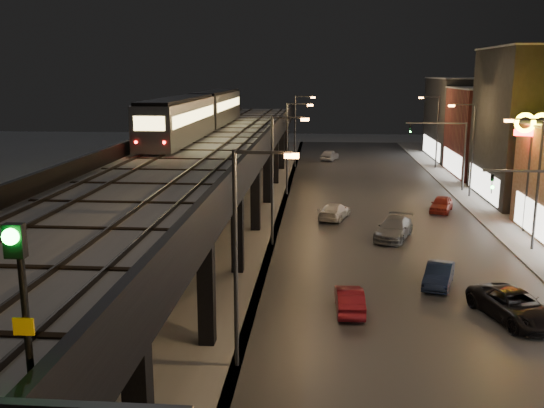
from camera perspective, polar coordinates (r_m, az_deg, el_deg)
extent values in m
cube|color=#46474D|center=(46.59, 10.53, -2.64)|extent=(17.00, 120.00, 0.06)
cube|color=#9FA1A8|center=(48.66, 22.34, -2.69)|extent=(4.00, 120.00, 0.14)
cube|color=#9FA1A8|center=(47.13, -6.03, -2.33)|extent=(11.00, 120.00, 0.06)
cube|color=black|center=(43.10, -6.93, 4.10)|extent=(9.00, 100.00, 1.00)
cube|color=black|center=(18.39, -24.06, -10.31)|extent=(8.00, 0.60, 0.50)
cube|color=black|center=(29.18, -20.74, -6.98)|extent=(0.70, 0.70, 5.30)
cube|color=black|center=(26.91, -6.20, -7.84)|extent=(0.70, 0.70, 5.30)
cube|color=black|center=(27.10, -14.04, -2.46)|extent=(8.00, 0.60, 0.50)
cube|color=black|center=(38.04, -14.38, -2.13)|extent=(0.70, 0.70, 5.30)
cube|color=black|center=(36.33, -3.27, -2.44)|extent=(0.70, 0.70, 5.30)
cube|color=black|center=(36.47, -9.09, 1.51)|extent=(8.00, 0.60, 0.50)
cube|color=black|center=(47.36, -10.51, 0.86)|extent=(0.70, 0.70, 5.30)
cube|color=black|center=(46.00, -1.57, 0.72)|extent=(0.70, 0.70, 5.30)
cube|color=black|center=(46.11, -6.17, 3.84)|extent=(8.00, 0.60, 0.50)
cube|color=black|center=(56.91, -7.91, 2.86)|extent=(0.70, 0.70, 5.30)
cube|color=black|center=(55.78, -0.46, 2.78)|extent=(0.70, 0.70, 5.30)
cube|color=black|center=(55.87, -4.26, 5.35)|extent=(8.00, 0.60, 0.50)
cube|color=black|center=(66.60, -6.06, 4.27)|extent=(0.70, 0.70, 5.30)
cube|color=black|center=(65.63, 0.32, 4.22)|extent=(0.70, 0.70, 5.30)
cube|color=black|center=(65.71, -2.92, 6.41)|extent=(8.00, 0.60, 0.50)
cube|color=black|center=(76.36, -4.68, 5.33)|extent=(0.70, 0.70, 5.30)
cube|color=black|center=(75.52, 0.89, 5.29)|extent=(0.70, 0.70, 5.30)
cube|color=black|center=(75.59, -1.92, 7.19)|extent=(8.00, 0.60, 0.50)
cube|color=black|center=(86.18, -3.61, 6.14)|extent=(0.70, 0.70, 5.30)
cube|color=black|center=(85.44, 1.34, 6.11)|extent=(0.70, 0.70, 5.30)
cube|color=black|center=(85.49, -1.15, 7.79)|extent=(8.00, 0.60, 0.50)
cube|color=#B2B7C1|center=(43.02, -6.95, 4.87)|extent=(8.40, 100.00, 0.16)
cube|color=#332D28|center=(43.76, -11.11, 5.06)|extent=(0.08, 98.00, 0.16)
cube|color=#332D28|center=(43.39, -9.27, 5.07)|extent=(0.08, 98.00, 0.16)
cube|color=#332D28|center=(42.77, -5.27, 5.08)|extent=(0.08, 98.00, 0.16)
cube|color=#332D28|center=(42.54, -3.35, 5.07)|extent=(0.08, 98.00, 0.16)
cube|color=black|center=(29.59, -12.34, 1.51)|extent=(7.80, 0.24, 0.06)
cube|color=black|center=(44.96, -6.45, 5.34)|extent=(7.80, 0.24, 0.06)
cube|color=black|center=(60.65, -3.56, 7.19)|extent=(7.80, 0.24, 0.06)
cube|color=black|center=(76.47, -1.84, 8.26)|extent=(7.80, 0.24, 0.06)
cube|color=black|center=(42.31, -1.16, 5.47)|extent=(0.30, 100.00, 1.10)
cube|color=black|center=(44.04, -12.55, 5.45)|extent=(0.30, 100.00, 1.10)
cube|color=silver|center=(45.69, 24.14, -1.80)|extent=(0.10, 12.00, 2.40)
cube|color=silver|center=(60.67, 19.23, 1.86)|extent=(0.10, 10.40, 2.40)
cube|color=brown|center=(75.23, 21.28, 6.23)|extent=(12.00, 12.00, 10.00)
cube|color=silver|center=(74.13, 16.58, 3.83)|extent=(0.10, 9.60, 2.40)
cube|color=#B2B7C1|center=(74.93, 21.59, 10.09)|extent=(12.20, 12.20, 0.16)
cube|color=#2E2F31|center=(88.65, 18.77, 7.54)|extent=(12.00, 16.00, 11.00)
cube|color=silver|center=(87.76, 14.75, 5.18)|extent=(0.10, 12.80, 2.40)
cube|color=#B2B7C1|center=(88.42, 19.02, 11.14)|extent=(12.20, 16.20, 0.16)
cylinder|color=#38383A|center=(24.19, -3.45, -5.50)|extent=(0.18, 0.18, 9.00)
cube|color=#38383A|center=(23.09, -0.87, 4.88)|extent=(2.20, 0.12, 0.12)
cube|color=orange|center=(23.03, 1.86, 4.55)|extent=(0.55, 0.28, 0.18)
cylinder|color=#38383A|center=(41.59, 0.02, 2.08)|extent=(0.18, 0.18, 9.00)
cube|color=#38383A|center=(40.96, 1.57, 8.13)|extent=(2.20, 0.12, 0.12)
cube|color=orange|center=(40.93, 3.12, 7.94)|extent=(0.55, 0.28, 0.18)
cylinder|color=#38383A|center=(43.89, 23.73, 1.57)|extent=(0.18, 0.18, 9.00)
cube|color=#38383A|center=(43.01, 22.84, 7.38)|extent=(2.20, 0.12, 0.12)
cube|color=orange|center=(42.69, 21.41, 7.30)|extent=(0.55, 0.28, 0.18)
cylinder|color=#38383A|center=(59.35, 1.43, 5.16)|extent=(0.18, 0.18, 9.00)
cube|color=#38383A|center=(58.91, 2.53, 9.40)|extent=(2.20, 0.12, 0.12)
cube|color=orange|center=(58.89, 3.61, 9.27)|extent=(0.55, 0.28, 0.18)
cylinder|color=#38383A|center=(60.98, 18.33, 4.73)|extent=(0.18, 0.18, 9.00)
cube|color=#38383A|center=(60.35, 17.59, 8.91)|extent=(2.20, 0.12, 0.12)
cube|color=orange|center=(60.12, 16.55, 8.85)|extent=(0.55, 0.28, 0.18)
cylinder|color=#38383A|center=(77.22, 2.19, 6.82)|extent=(0.18, 0.18, 9.00)
cube|color=#38383A|center=(76.88, 3.05, 10.07)|extent=(2.20, 0.12, 0.12)
cube|color=orange|center=(76.86, 3.88, 9.97)|extent=(0.55, 0.28, 0.18)
cylinder|color=#38383A|center=(78.48, 15.30, 6.48)|extent=(0.18, 0.18, 9.00)
cube|color=#38383A|center=(77.99, 14.68, 9.73)|extent=(2.20, 0.12, 0.12)
cube|color=orange|center=(77.82, 13.86, 9.68)|extent=(0.55, 0.28, 0.18)
cube|color=#38383A|center=(34.14, 24.12, 2.83)|extent=(6.00, 0.12, 0.12)
imported|color=black|center=(33.47, 20.01, 2.13)|extent=(0.20, 0.16, 1.00)
sphere|color=#0CFF26|center=(33.37, 20.04, 1.66)|extent=(0.18, 0.18, 0.18)
cylinder|color=#38383A|center=(64.00, 17.65, 4.21)|extent=(0.20, 0.20, 7.00)
cube|color=#38383A|center=(63.03, 15.18, 7.35)|extent=(6.00, 0.12, 0.12)
imported|color=black|center=(62.67, 12.89, 6.98)|extent=(0.20, 0.16, 1.00)
sphere|color=#0CFF26|center=(62.55, 12.89, 6.74)|extent=(0.18, 0.18, 0.18)
cube|color=gray|center=(48.20, -8.77, 7.75)|extent=(2.72, 16.43, 3.10)
cube|color=black|center=(48.10, -8.83, 9.73)|extent=(2.44, 15.96, 0.23)
cube|color=#F6D87B|center=(48.50, -10.38, 8.22)|extent=(0.05, 15.02, 0.85)
cube|color=#F6D87B|center=(47.87, -7.17, 8.27)|extent=(0.05, 15.02, 0.85)
cube|color=gray|center=(65.18, -5.23, 8.99)|extent=(2.72, 16.43, 3.10)
cube|color=black|center=(65.11, -5.26, 10.46)|extent=(2.44, 15.96, 0.23)
cube|color=#F6D87B|center=(65.41, -6.44, 9.35)|extent=(0.05, 15.02, 0.85)
cube|color=#F6D87B|center=(64.94, -4.03, 9.38)|extent=(0.05, 15.02, 0.85)
cube|color=#F6D87B|center=(40.23, -11.49, 7.44)|extent=(2.07, 0.05, 0.94)
sphere|color=#FF0C0C|center=(40.60, -12.70, 5.69)|extent=(0.19, 0.19, 0.19)
sphere|color=#FF0C0C|center=(40.08, -10.13, 5.72)|extent=(0.19, 0.19, 0.19)
cylinder|color=black|center=(10.67, -22.19, -9.44)|extent=(0.12, 0.12, 2.96)
cube|color=black|center=(10.20, -23.05, -3.20)|extent=(0.32, 0.18, 0.54)
sphere|color=#0CFF26|center=(10.07, -23.40, -2.84)|extent=(0.26, 0.26, 0.26)
cube|color=#EEB707|center=(10.66, -22.34, -10.61)|extent=(0.35, 0.04, 0.30)
imported|color=maroon|center=(31.10, 7.30, -9.01)|extent=(1.47, 3.89, 1.27)
imported|color=white|center=(49.96, 5.90, -0.74)|extent=(3.08, 4.86, 1.31)
imported|color=silver|center=(83.51, 5.44, 4.59)|extent=(2.93, 4.64, 1.47)
imported|color=#182446|center=(35.65, 15.42, -6.53)|extent=(2.47, 4.16, 1.29)
imported|color=black|center=(32.05, 21.85, -8.98)|extent=(4.04, 5.80, 1.47)
imported|color=slate|center=(44.81, 11.39, -2.34)|extent=(3.63, 5.49, 1.48)
imported|color=maroon|center=(54.26, 15.65, -0.07)|extent=(2.81, 4.29, 1.36)
cylinder|color=#38383A|center=(48.89, 22.94, 1.61)|extent=(0.24, 0.24, 7.27)
cube|color=#FF0C0C|center=(48.38, 23.32, 6.16)|extent=(2.54, 0.25, 0.45)
torus|color=yellow|center=(48.14, 22.73, 7.05)|extent=(1.50, 0.68, 1.47)
torus|color=yellow|center=(48.52, 24.06, 6.97)|extent=(1.50, 0.68, 1.47)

